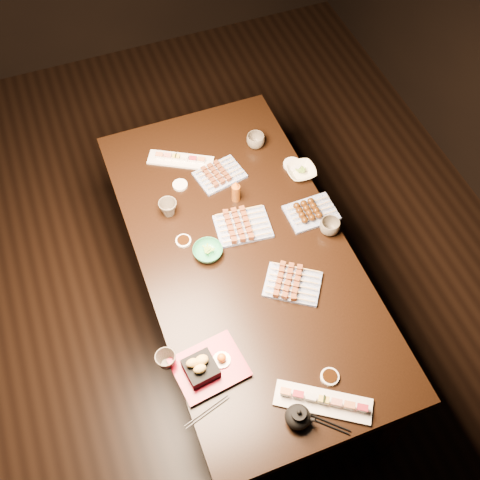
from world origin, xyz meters
name	(u,v)px	position (x,y,z in m)	size (l,w,h in m)	color
ground	(192,346)	(0.00, 0.00, 0.00)	(5.00, 5.00, 0.00)	black
dining_table	(244,293)	(0.30, 0.01, 0.38)	(0.90, 1.80, 0.75)	black
sushi_platter_near	(323,401)	(0.33, -0.73, 0.77)	(0.37, 0.10, 0.05)	white
sushi_platter_far	(180,158)	(0.20, 0.61, 0.77)	(0.32, 0.09, 0.04)	white
yakitori_plate_center	(243,224)	(0.34, 0.13, 0.78)	(0.24, 0.18, 0.06)	#828EB6
yakitori_plate_right	(293,282)	(0.43, -0.23, 0.78)	(0.23, 0.17, 0.06)	#828EB6
yakitori_plate_left	(220,172)	(0.35, 0.46, 0.78)	(0.22, 0.16, 0.06)	#828EB6
tsukune_plate	(312,210)	(0.66, 0.09, 0.78)	(0.23, 0.16, 0.06)	#828EB6
edamame_bowl_green	(208,252)	(0.14, 0.05, 0.77)	(0.13, 0.13, 0.04)	#2D8C5A
edamame_bowl_cream	(301,172)	(0.72, 0.33, 0.77)	(0.14, 0.14, 0.03)	#F5ECC8
tempura_tray	(209,364)	(-0.03, -0.45, 0.80)	(0.27, 0.22, 0.10)	black
teacup_near_left	(166,360)	(-0.18, -0.38, 0.79)	(0.08, 0.08, 0.08)	brown
teacup_mid_right	(330,227)	(0.69, -0.03, 0.79)	(0.09, 0.09, 0.07)	brown
teacup_far_left	(168,208)	(0.05, 0.33, 0.79)	(0.08, 0.08, 0.08)	brown
teacup_far_right	(256,141)	(0.58, 0.58, 0.79)	(0.09, 0.09, 0.07)	brown
teapot	(298,416)	(0.21, -0.76, 0.80)	(0.11, 0.11, 0.10)	black
condiment_bottle	(236,191)	(0.37, 0.30, 0.81)	(0.04, 0.04, 0.13)	brown
sauce_dish_west	(183,241)	(0.06, 0.15, 0.76)	(0.07, 0.07, 0.01)	white
sauce_dish_east	(292,165)	(0.70, 0.39, 0.76)	(0.09, 0.09, 0.02)	white
sauce_dish_se	(330,377)	(0.40, -0.65, 0.76)	(0.07, 0.07, 0.01)	white
sauce_dish_nw	(180,185)	(0.15, 0.47, 0.76)	(0.07, 0.07, 0.01)	white
chopsticks_near	(207,412)	(-0.09, -0.61, 0.75)	(0.20, 0.02, 0.01)	black
chopsticks_se	(319,420)	(0.29, -0.79, 0.75)	(0.24, 0.02, 0.01)	black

